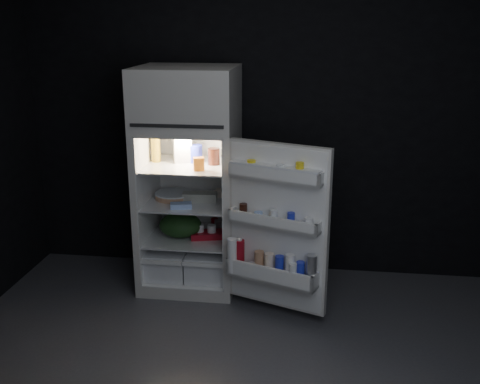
# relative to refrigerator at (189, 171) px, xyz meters

# --- Properties ---
(floor) EXTENTS (4.00, 3.40, 0.00)m
(floor) POSITION_rel_refrigerator_xyz_m (0.54, -1.32, -0.96)
(floor) COLOR #48484C
(floor) RESTS_ON ground
(wall_back) EXTENTS (4.00, 0.00, 2.70)m
(wall_back) POSITION_rel_refrigerator_xyz_m (0.54, 0.38, 0.39)
(wall_back) COLOR black
(wall_back) RESTS_ON ground
(wall_front) EXTENTS (4.00, 0.00, 2.70)m
(wall_front) POSITION_rel_refrigerator_xyz_m (0.54, -3.02, 0.39)
(wall_front) COLOR black
(wall_front) RESTS_ON ground
(refrigerator) EXTENTS (0.76, 0.71, 1.78)m
(refrigerator) POSITION_rel_refrigerator_xyz_m (0.00, 0.00, 0.00)
(refrigerator) COLOR silver
(refrigerator) RESTS_ON ground
(fridge_door) EXTENTS (0.74, 0.43, 1.22)m
(fridge_door) POSITION_rel_refrigerator_xyz_m (0.73, -0.51, -0.27)
(fridge_door) COLOR silver
(fridge_door) RESTS_ON ground
(milk_jug) EXTENTS (0.18, 0.18, 0.24)m
(milk_jug) POSITION_rel_refrigerator_xyz_m (-0.06, 0.04, 0.19)
(milk_jug) COLOR white
(milk_jug) RESTS_ON refrigerator
(mayo_jar) EXTENTS (0.13, 0.13, 0.14)m
(mayo_jar) POSITION_rel_refrigerator_xyz_m (0.05, 0.03, 0.14)
(mayo_jar) COLOR #222EB9
(mayo_jar) RESTS_ON refrigerator
(jam_jar) EXTENTS (0.10, 0.10, 0.13)m
(jam_jar) POSITION_rel_refrigerator_xyz_m (0.20, -0.02, 0.14)
(jam_jar) COLOR black
(jam_jar) RESTS_ON refrigerator
(amber_bottle) EXTENTS (0.09, 0.09, 0.22)m
(amber_bottle) POSITION_rel_refrigerator_xyz_m (-0.27, 0.00, 0.18)
(amber_bottle) COLOR gold
(amber_bottle) RESTS_ON refrigerator
(small_carton) EXTENTS (0.09, 0.08, 0.10)m
(small_carton) POSITION_rel_refrigerator_xyz_m (0.12, -0.22, 0.12)
(small_carton) COLOR orange
(small_carton) RESTS_ON refrigerator
(egg_carton) EXTENTS (0.28, 0.13, 0.07)m
(egg_carton) POSITION_rel_refrigerator_xyz_m (0.09, -0.05, -0.19)
(egg_carton) COLOR gray
(egg_carton) RESTS_ON refrigerator
(pie) EXTENTS (0.39, 0.39, 0.04)m
(pie) POSITION_rel_refrigerator_xyz_m (-0.13, -0.00, -0.21)
(pie) COLOR tan
(pie) RESTS_ON refrigerator
(flat_package) EXTENTS (0.18, 0.12, 0.04)m
(flat_package) POSITION_rel_refrigerator_xyz_m (-0.02, -0.24, -0.21)
(flat_package) COLOR #98B6EC
(flat_package) RESTS_ON refrigerator
(wrapped_pkg) EXTENTS (0.14, 0.13, 0.05)m
(wrapped_pkg) POSITION_rel_refrigerator_xyz_m (0.25, 0.11, -0.20)
(wrapped_pkg) COLOR beige
(wrapped_pkg) RESTS_ON refrigerator
(produce_bag) EXTENTS (0.43, 0.40, 0.20)m
(produce_bag) POSITION_rel_refrigerator_xyz_m (-0.07, -0.08, -0.43)
(produce_bag) COLOR #193815
(produce_bag) RESTS_ON refrigerator
(yogurt_tray) EXTENTS (0.29, 0.20, 0.05)m
(yogurt_tray) POSITION_rel_refrigerator_xyz_m (0.15, -0.08, -0.50)
(yogurt_tray) COLOR maroon
(yogurt_tray) RESTS_ON refrigerator
(small_can_red) EXTENTS (0.08, 0.08, 0.09)m
(small_can_red) POSITION_rel_refrigerator_xyz_m (0.17, 0.14, -0.48)
(small_can_red) COLOR maroon
(small_can_red) RESTS_ON refrigerator
(small_can_silver) EXTENTS (0.09, 0.09, 0.09)m
(small_can_silver) POSITION_rel_refrigerator_xyz_m (0.21, 0.11, -0.48)
(small_can_silver) COLOR #B8B9BD
(small_can_silver) RESTS_ON refrigerator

